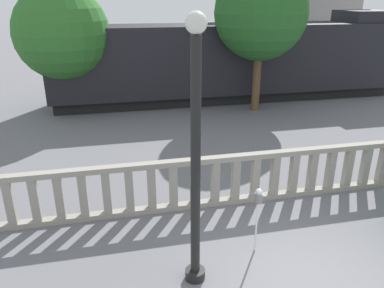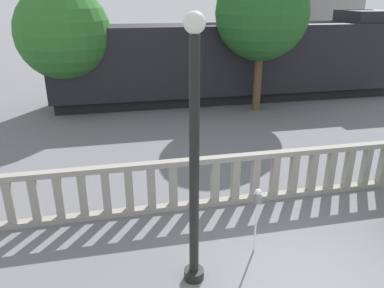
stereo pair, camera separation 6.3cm
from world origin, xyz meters
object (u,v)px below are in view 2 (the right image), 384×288
at_px(parking_meter, 257,201).
at_px(tree_left, 63,33).
at_px(tree_right, 262,13).
at_px(lamppost, 194,159).
at_px(train_near, 234,61).

distance_m(parking_meter, tree_left, 13.20).
distance_m(tree_left, tree_right, 9.08).
bearing_deg(lamppost, parking_meter, 20.88).
height_order(lamppost, parking_meter, lamppost).
height_order(lamppost, tree_right, tree_right).
bearing_deg(parking_meter, tree_right, 68.63).
relative_size(parking_meter, tree_right, 0.23).
relative_size(train_near, tree_right, 2.74).
relative_size(train_near, tree_left, 3.13).
bearing_deg(tree_right, train_near, 103.14).
xyz_separation_m(train_near, tree_right, (0.52, -2.21, 2.47)).
relative_size(lamppost, train_near, 0.28).
xyz_separation_m(train_near, tree_left, (-8.38, -0.61, 1.64)).
bearing_deg(train_near, lamppost, -110.97).
xyz_separation_m(tree_left, tree_right, (8.90, -1.60, 0.83)).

